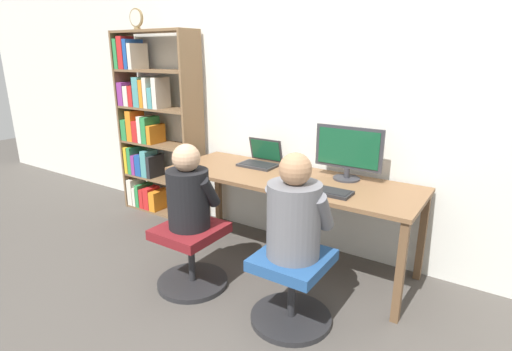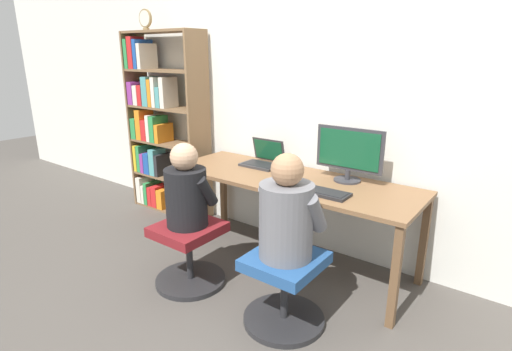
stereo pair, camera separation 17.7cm
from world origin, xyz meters
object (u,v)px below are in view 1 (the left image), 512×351
Objects in this scene: keyboard at (324,191)px; person_at_laptop at (188,192)px; laptop at (260,160)px; desktop_monitor at (348,152)px; office_chair_right at (191,253)px; bookshelf at (149,129)px; desk_clock at (136,18)px; person_at_monitor at (294,213)px; office_chair_left at (292,285)px.

keyboard is 0.64× the size of person_at_laptop.
person_at_laptop is (-0.04, -0.86, -0.05)m from laptop.
desktop_monitor reaches higher than person_at_laptop.
office_chair_right is 0.28× the size of bookshelf.
desk_clock is at bearing -178.19° from desktop_monitor.
person_at_monitor is (0.81, 0.04, 0.48)m from office_chair_right.
person_at_monitor reaches higher than laptop.
keyboard is 0.68m from office_chair_left.
desktop_monitor is 0.87m from person_at_monitor.
laptop is 1.39m from bookshelf.
desk_clock reaches higher than bookshelf.
office_chair_right is (-0.78, -0.52, -0.48)m from keyboard.
office_chair_right is at bearing -33.16° from bookshelf.
bookshelf reaches higher than keyboard.
laptop reaches higher than keyboard.
desktop_monitor is 2.36m from desk_clock.
office_chair_left is 0.81m from office_chair_right.
person_at_laptop is 1.98m from desk_clock.
office_chair_left is 2.72× the size of desk_clock.
person_at_laptop is 3.14× the size of desk_clock.
desk_clock reaches higher than person_at_monitor.
person_at_laptop is at bearing -31.49° from desk_clock.
person_at_laptop is (-0.78, -0.51, -0.01)m from keyboard.
desk_clock is at bearing 148.38° from office_chair_right.
desktop_monitor is at bearing 0.07° from bookshelf.
desk_clock is at bearing 171.93° from keyboard.
desk_clock reaches higher than laptop.
person_at_monitor reaches higher than person_at_laptop.
desk_clock is at bearing -70.98° from bookshelf.
keyboard is 0.21× the size of bookshelf.
laptop is 1.24m from office_chair_left.
person_at_monitor is at bearing -20.04° from desk_clock.
laptop is 0.17× the size of bookshelf.
person_at_laptop is 0.32× the size of bookshelf.
bookshelf reaches higher than office_chair_right.
bookshelf is at bearing 158.54° from office_chair_left.
desktop_monitor is 0.81× the size of person_at_monitor.
laptop is 1.67× the size of desk_clock.
desk_clock is (-1.33, 0.81, 1.23)m from person_at_laptop.
desktop_monitor is at bearing 47.87° from person_at_laptop.
desktop_monitor is 1.37m from office_chair_right.
desktop_monitor is at bearing 90.59° from person_at_monitor.
office_chair_right is at bearing -132.00° from desktop_monitor.
desk_clock is (-1.36, -0.04, 1.18)m from laptop.
person_at_laptop is at bearing -146.54° from keyboard.
laptop is at bearing 87.57° from person_at_laptop.
keyboard is 2.01× the size of desk_clock.
office_chair_left is 0.28× the size of bookshelf.
desk_clock is (-2.13, 0.78, 1.69)m from office_chair_left.
person_at_laptop reaches higher than office_chair_right.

